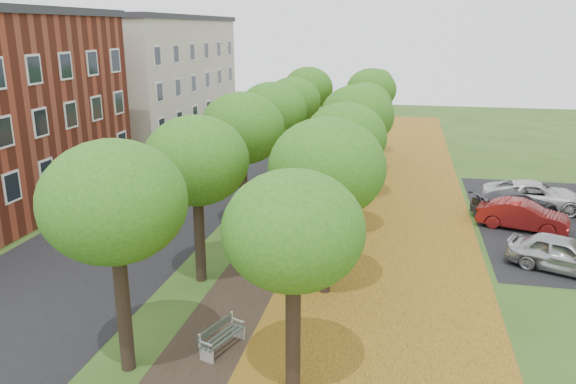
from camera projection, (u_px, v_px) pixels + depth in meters
The scene contains 13 objects.
ground at pixel (202, 377), 15.65m from camera, with size 120.00×120.00×0.00m, color #2D4C19.
street_asphalt at pixel (168, 203), 31.20m from camera, with size 8.00×70.00×0.01m, color black.
footpath at pixel (300, 212), 29.74m from camera, with size 3.20×70.00×0.01m, color black.
leaf_verge at pixel (396, 218), 28.76m from camera, with size 7.50×70.00×0.01m, color #AA751F.
parking_lot at pixel (569, 223), 28.05m from camera, with size 9.00×16.00×0.01m, color black.
tree_row_west at pixel (259, 123), 28.86m from camera, with size 3.76×33.76×6.28m.
tree_row_east at pixel (352, 127), 27.93m from camera, with size 3.76×33.76×6.28m.
building_cream at pixel (145, 78), 48.51m from camera, with size 10.30×20.30×10.40m.
bench at pixel (221, 336), 16.92m from camera, with size 1.03×1.78×0.81m.
car_silver at pixel (564, 254), 22.31m from camera, with size 1.71×4.25×1.45m, color #A9A9AE.
car_red at pixel (523, 215), 27.02m from camera, with size 1.46×4.18×1.38m, color maroon.
car_grey at pixel (515, 203), 28.97m from camera, with size 1.85×4.55×1.32m, color #35363B.
car_white at pixel (535, 196), 30.00m from camera, with size 2.46×5.33×1.48m, color silver.
Camera 1 is at (5.12, -12.79, 9.36)m, focal length 35.00 mm.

